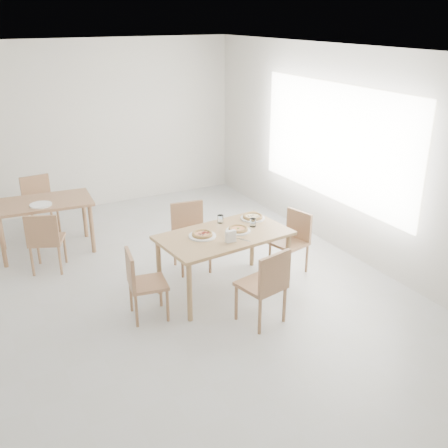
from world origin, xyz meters
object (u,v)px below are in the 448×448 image
chair_west (141,280)px  chair_east (293,237)px  chair_north (190,231)px  plate_empty (41,205)px  plate_mushroom (253,218)px  napkin_holder (231,237)px  plate_margherita (238,231)px  tumbler_a (220,219)px  tumbler_b (253,223)px  plate_pepperoni (202,236)px  main_table (224,240)px  chair_back_n (39,201)px  pizza_margherita (238,229)px  pizza_mushroom (253,216)px  pizza_pepperoni (202,234)px  chair_south (266,282)px  second_table (43,208)px  chair_back_s (45,238)px

chair_west → chair_east: 2.15m
chair_north → plate_empty: 2.07m
plate_mushroom → napkin_holder: size_ratio=2.12×
chair_west → chair_north: bearing=-39.1°
plate_margherita → napkin_holder: bearing=-134.5°
chair_east → tumbler_a: (-0.92, 0.27, 0.33)m
tumbler_b → napkin_holder: napkin_holder is taller
plate_pepperoni → main_table: bearing=-10.3°
chair_east → chair_back_n: bearing=-151.2°
chair_north → plate_empty: bearing=150.6°
main_table → napkin_holder: 0.30m
plate_pepperoni → pizza_margherita: pizza_margherita is taller
chair_west → tumbler_a: bearing=-60.9°
chair_west → pizza_mushroom: chair_west is taller
plate_pepperoni → chair_back_n: (-1.34, 2.92, -0.25)m
pizza_mushroom → chair_back_n: 3.47m
chair_north → pizza_pepperoni: bearing=-95.3°
plate_pepperoni → tumbler_a: tumbler_a is taller
chair_south → chair_west: 1.37m
main_table → napkin_holder: napkin_holder is taller
second_table → pizza_margherita: bearing=-45.2°
tumbler_a → chair_back_s: tumbler_a is taller
napkin_holder → chair_back_s: 2.51m
main_table → pizza_mushroom: (0.55, 0.25, 0.11)m
napkin_holder → chair_back_n: (-1.55, 3.22, -0.31)m
plate_margherita → second_table: 2.89m
napkin_holder → chair_back_n: 3.59m
chair_east → main_table: bearing=-100.6°
plate_margherita → tumbler_b: 0.24m
chair_west → pizza_margherita: 1.32m
chair_north → chair_west: 1.35m
main_table → chair_east: chair_east is taller
chair_back_s → napkin_holder: bearing=157.1°
chair_north → tumbler_b: 0.95m
main_table → chair_back_s: bearing=134.4°
main_table → pizza_mushroom: pizza_mushroom is taller
plate_pepperoni → tumbler_a: (0.39, 0.28, 0.04)m
tumbler_a → plate_empty: size_ratio=0.34×
chair_back_n → chair_east: bearing=-52.9°
pizza_pepperoni → tumbler_b: (0.68, -0.01, 0.02)m
plate_pepperoni → napkin_holder: size_ratio=2.20×
chair_west → chair_back_s: 1.78m
chair_west → second_table: bearing=23.1°
chair_west → second_table: size_ratio=0.59×
plate_margherita → tumbler_b: tumbler_b is taller
pizza_pepperoni → plate_empty: size_ratio=0.92×
chair_south → plate_empty: chair_south is taller
chair_south → chair_back_n: chair_south is taller
pizza_mushroom → napkin_holder: bearing=-139.9°
plate_margherita → plate_pepperoni: same height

